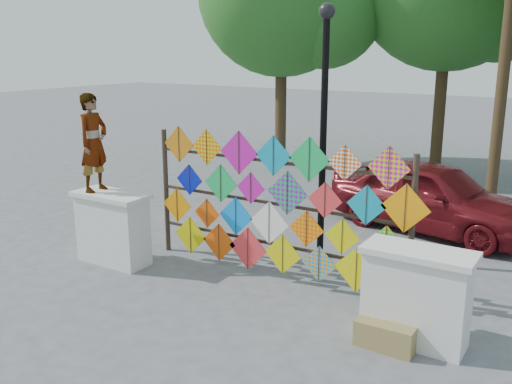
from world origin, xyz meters
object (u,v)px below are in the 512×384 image
(kite_rack, at_px, (277,208))
(lamppost, at_px, (324,110))
(sedan, at_px, (432,196))
(vendor_woman, at_px, (93,143))

(kite_rack, height_order, lamppost, lamppost)
(sedan, bearing_deg, kite_rack, 171.46)
(sedan, xyz_separation_m, lamppost, (-1.29, -2.64, 1.95))
(kite_rack, bearing_deg, lamppost, 81.35)
(vendor_woman, xyz_separation_m, lamppost, (3.34, 2.20, 0.56))
(kite_rack, xyz_separation_m, lamppost, (0.19, 1.27, 1.48))
(sedan, height_order, lamppost, lamppost)
(vendor_woman, relative_size, sedan, 0.39)
(vendor_woman, height_order, lamppost, lamppost)
(kite_rack, distance_m, sedan, 4.21)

